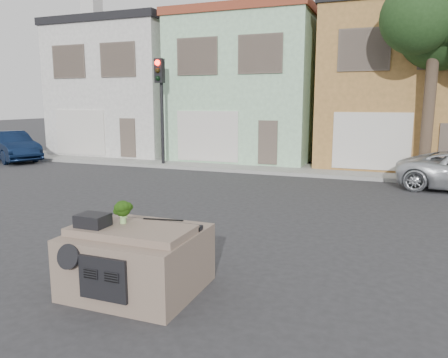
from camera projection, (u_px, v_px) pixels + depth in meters
The scene contains 12 objects.
ground_plane at pixel (209, 238), 10.00m from camera, with size 120.00×120.00×0.00m, color #303033.
sidewalk at pixel (301, 170), 19.63m from camera, with size 40.00×3.00×0.15m, color gray.
townhouse_white at pixel (136, 90), 26.57m from camera, with size 7.20×8.20×7.55m, color silver.
townhouse_mint at pixel (254, 89), 23.90m from camera, with size 7.20×8.20×7.55m, color #A3D3A8.
townhouse_tan at pixel (401, 87), 21.24m from camera, with size 7.20×8.20×7.55m, color #A7773D.
navy_sedan at pixel (12, 161), 23.10m from camera, with size 1.65×4.74×1.56m, color #0C1935.
traffic_signal at pixel (161, 113), 20.59m from camera, with size 0.40×0.40×5.10m, color black.
tree_near at pixel (432, 70), 16.49m from camera, with size 4.40×4.00×8.50m, color #1F3C19.
car_dashboard at pixel (138, 257), 7.15m from camera, with size 2.00×1.80×1.12m, color #796556.
instrument_hump at pixel (93, 220), 6.92m from camera, with size 0.48×0.38×0.20m, color black.
wiper_arm at pixel (163, 220), 7.30m from camera, with size 0.70×0.03×0.02m, color black.
broccoli at pixel (123, 212), 7.08m from camera, with size 0.32×0.32×0.39m, color black.
Camera 1 is at (3.78, -8.84, 3.07)m, focal length 35.00 mm.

